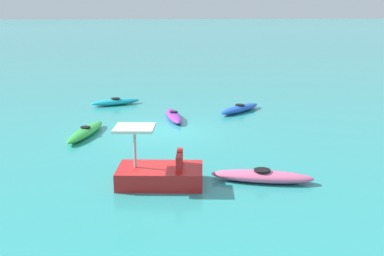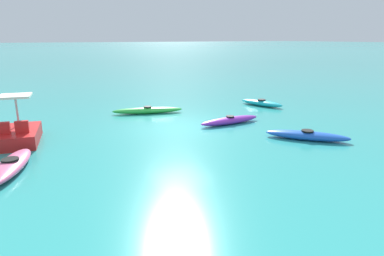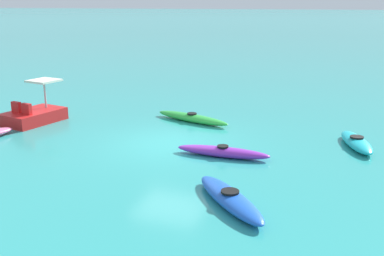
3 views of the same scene
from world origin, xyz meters
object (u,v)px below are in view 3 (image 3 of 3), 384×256
object	(u,v)px
kayak_green	(192,118)
kayak_blue	(230,198)
kayak_purple	(223,152)
pedal_boat_red	(34,114)
kayak_cyan	(356,142)

from	to	relation	value
kayak_green	kayak_blue	xyz separation A→B (m)	(-3.57, 7.26, 0.00)
kayak_purple	pedal_boat_red	world-z (taller)	pedal_boat_red
kayak_green	kayak_blue	size ratio (longest dim) A/B	1.29
kayak_cyan	kayak_purple	distance (m)	4.76
kayak_green	pedal_boat_red	world-z (taller)	pedal_boat_red
kayak_green	kayak_blue	bearing A→B (deg)	116.22
kayak_cyan	pedal_boat_red	world-z (taller)	pedal_boat_red
kayak_purple	pedal_boat_red	xyz separation A→B (m)	(8.50, -1.55, 0.17)
kayak_purple	kayak_blue	world-z (taller)	same
kayak_cyan	pedal_boat_red	distance (m)	12.57
kayak_cyan	kayak_purple	world-z (taller)	same
kayak_cyan	pedal_boat_red	size ratio (longest dim) A/B	1.03
kayak_green	kayak_purple	bearing A→B (deg)	122.19
kayak_green	pedal_boat_red	xyz separation A→B (m)	(6.08, 2.29, 0.17)
kayak_purple	kayak_cyan	bearing A→B (deg)	-147.67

